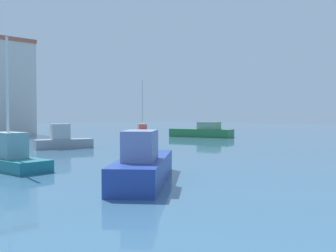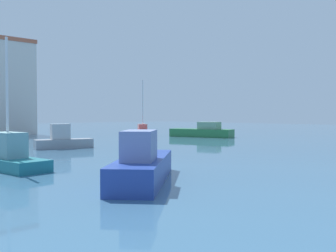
% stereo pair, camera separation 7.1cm
% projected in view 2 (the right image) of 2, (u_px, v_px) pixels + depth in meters
% --- Properties ---
extents(water, '(160.00, 160.00, 0.00)m').
position_uv_depth(water, '(73.00, 150.00, 27.43)').
color(water, '#38607F').
rests_on(water, ground).
extents(sailboat_red_far_left, '(3.95, 5.03, 6.97)m').
position_uv_depth(sailboat_red_far_left, '(143.00, 131.00, 48.94)').
color(sailboat_red_far_left, '#B22823').
rests_on(sailboat_red_far_left, water).
extents(motorboat_blue_outer_mooring, '(5.91, 5.53, 2.01)m').
position_uv_depth(motorboat_blue_outer_mooring, '(143.00, 165.00, 14.56)').
color(motorboat_blue_outer_mooring, '#233D93').
rests_on(motorboat_blue_outer_mooring, water).
extents(motorboat_grey_near_pier, '(4.43, 2.22, 1.87)m').
position_uv_depth(motorboat_grey_near_pier, '(63.00, 141.00, 28.99)').
color(motorboat_grey_near_pier, gray).
rests_on(motorboat_grey_near_pier, water).
extents(motorboat_green_distant_east, '(4.06, 7.55, 1.73)m').
position_uv_depth(motorboat_green_distant_east, '(203.00, 132.00, 43.50)').
color(motorboat_green_distant_east, '#28703D').
rests_on(motorboat_green_distant_east, water).
extents(sailboat_teal_mid_harbor, '(2.28, 5.17, 6.22)m').
position_uv_depth(sailboat_teal_mid_harbor, '(8.00, 156.00, 18.02)').
color(sailboat_teal_mid_harbor, '#1E707A').
rests_on(sailboat_teal_mid_harbor, water).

